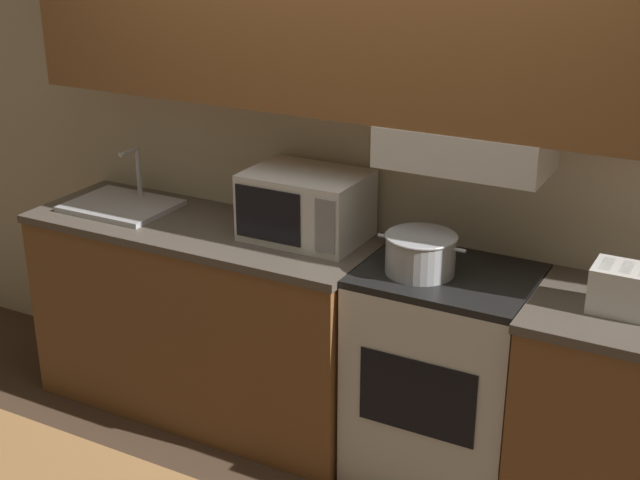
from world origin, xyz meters
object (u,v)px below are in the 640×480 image
stove_range (442,376)px  microwave (306,205)px  sink_basin (121,205)px  cooking_pot (421,253)px  toaster (633,291)px

stove_range → microwave: size_ratio=1.87×
microwave → sink_basin: 0.96m
cooking_pot → sink_basin: sink_basin is taller
stove_range → cooking_pot: size_ratio=2.56×
cooking_pot → toaster: 0.79m
microwave → toaster: (1.36, -0.09, -0.06)m
stove_range → microwave: (-0.67, 0.07, 0.61)m
cooking_pot → microwave: size_ratio=0.73×
sink_basin → stove_range: bearing=0.6°
microwave → toaster: bearing=-3.9°
stove_range → toaster: 0.88m
stove_range → microwave: microwave is taller
stove_range → cooking_pot: (-0.10, -0.05, 0.55)m
cooking_pot → toaster: size_ratio=1.21×
microwave → sink_basin: bearing=-174.9°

